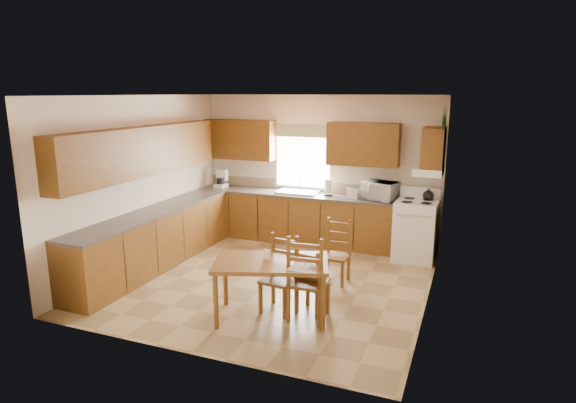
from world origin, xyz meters
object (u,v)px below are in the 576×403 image
(dining_table, at_px, (271,289))
(chair_far_right, at_px, (279,275))
(stove, at_px, (416,231))
(microwave, at_px, (380,191))
(chair_far_left, at_px, (335,252))
(chair_near_right, at_px, (313,280))
(chair_near_left, at_px, (309,277))

(dining_table, bearing_deg, chair_far_right, 65.87)
(stove, relative_size, dining_table, 0.72)
(microwave, xyz_separation_m, chair_far_left, (-0.31, -1.70, -0.62))
(stove, relative_size, chair_far_right, 1.02)
(dining_table, height_order, chair_near_right, chair_near_right)
(microwave, xyz_separation_m, chair_near_left, (-0.30, -2.94, -0.54))
(chair_far_left, bearing_deg, microwave, 81.79)
(dining_table, height_order, chair_near_left, chair_near_left)
(microwave, bearing_deg, chair_far_left, -83.01)
(microwave, xyz_separation_m, chair_far_right, (-0.72, -2.88, -0.60))
(chair_far_left, distance_m, chair_far_right, 1.25)
(microwave, relative_size, chair_far_left, 0.58)
(stove, distance_m, chair_far_right, 2.97)
(microwave, xyz_separation_m, dining_table, (-0.73, -3.07, -0.71))
(chair_near_left, relative_size, chair_near_right, 1.27)
(stove, bearing_deg, chair_far_left, -121.85)
(dining_table, distance_m, chair_far_left, 1.44)
(chair_near_right, bearing_deg, stove, -99.36)
(chair_near_left, relative_size, chair_far_right, 1.12)
(microwave, bearing_deg, chair_near_right, -78.92)
(chair_near_left, bearing_deg, chair_near_right, -92.07)
(stove, xyz_separation_m, chair_far_left, (-0.97, -1.45, -0.03))
(stove, xyz_separation_m, microwave, (-0.66, 0.25, 0.59))
(stove, distance_m, chair_far_left, 1.75)
(chair_near_left, xyz_separation_m, chair_near_right, (-0.01, 0.18, -0.12))
(dining_table, bearing_deg, microwave, 57.64)
(chair_far_left, bearing_deg, chair_near_right, -87.47)
(dining_table, bearing_deg, stove, 44.80)
(microwave, bearing_deg, chair_near_left, -78.41)
(microwave, height_order, dining_table, microwave)
(stove, height_order, microwave, microwave)
(dining_table, relative_size, chair_far_left, 1.49)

